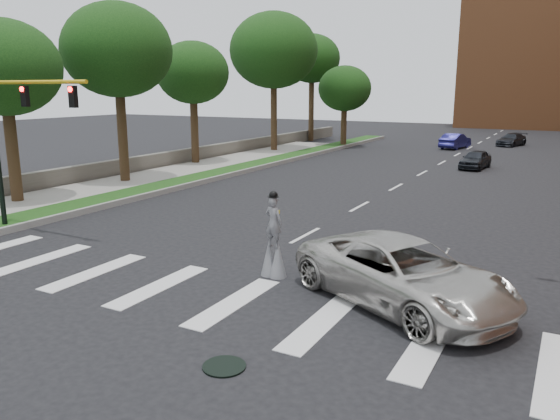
# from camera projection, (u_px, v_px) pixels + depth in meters

# --- Properties ---
(ground_plane) EXTENTS (160.00, 160.00, 0.00)m
(ground_plane) POSITION_uv_depth(u_px,v_px,m) (172.00, 306.00, 14.29)
(ground_plane) COLOR black
(ground_plane) RESTS_ON ground
(grass_median) EXTENTS (2.00, 60.00, 0.25)m
(grass_median) POSITION_uv_depth(u_px,v_px,m) (229.00, 171.00, 36.76)
(grass_median) COLOR #173E11
(grass_median) RESTS_ON ground
(median_curb) EXTENTS (0.20, 60.00, 0.28)m
(median_curb) POSITION_uv_depth(u_px,v_px,m) (243.00, 172.00, 36.27)
(median_curb) COLOR gray
(median_curb) RESTS_ON ground
(sidewalk_left) EXTENTS (4.00, 60.00, 0.18)m
(sidewalk_left) POSITION_uv_depth(u_px,v_px,m) (81.00, 192.00, 29.59)
(sidewalk_left) COLOR gray
(sidewalk_left) RESTS_ON ground
(stone_wall) EXTENTS (0.50, 56.00, 1.10)m
(stone_wall) POSITION_uv_depth(u_px,v_px,m) (183.00, 157.00, 40.94)
(stone_wall) COLOR #5A564D
(stone_wall) RESTS_ON ground
(manhole) EXTENTS (0.90, 0.90, 0.04)m
(manhole) POSITION_uv_depth(u_px,v_px,m) (224.00, 366.00, 11.17)
(manhole) COLOR black
(manhole) RESTS_ON ground
(traffic_signal) EXTENTS (5.30, 0.23, 6.20)m
(traffic_signal) POSITION_uv_depth(u_px,v_px,m) (14.00, 127.00, 20.50)
(traffic_signal) COLOR black
(traffic_signal) RESTS_ON ground
(stilt_performer) EXTENTS (0.84, 0.56, 2.64)m
(stilt_performer) POSITION_uv_depth(u_px,v_px,m) (274.00, 245.00, 16.40)
(stilt_performer) COLOR #342314
(stilt_performer) RESTS_ON ground
(suv_crossing) EXTENTS (6.90, 5.49, 1.74)m
(suv_crossing) POSITION_uv_depth(u_px,v_px,m) (403.00, 273.00, 14.23)
(suv_crossing) COLOR #BAB7B0
(suv_crossing) RESTS_ON ground
(car_near) EXTENTS (1.93, 4.00, 1.32)m
(car_near) POSITION_uv_depth(u_px,v_px,m) (475.00, 159.00, 38.57)
(car_near) COLOR black
(car_near) RESTS_ON ground
(car_mid) EXTENTS (2.30, 4.52, 1.42)m
(car_mid) POSITION_uv_depth(u_px,v_px,m) (455.00, 141.00, 51.36)
(car_mid) COLOR navy
(car_mid) RESTS_ON ground
(car_far) EXTENTS (2.84, 4.50, 1.21)m
(car_far) POSITION_uv_depth(u_px,v_px,m) (512.00, 140.00, 53.72)
(car_far) COLOR black
(car_far) RESTS_ON ground
(tree_1) EXTENTS (5.30, 5.30, 8.78)m
(tree_1) POSITION_uv_depth(u_px,v_px,m) (4.00, 69.00, 25.49)
(tree_1) COLOR #342314
(tree_1) RESTS_ON ground
(tree_2) EXTENTS (6.28, 6.28, 10.38)m
(tree_2) POSITION_uv_depth(u_px,v_px,m) (117.00, 51.00, 31.09)
(tree_2) COLOR #342314
(tree_2) RESTS_ON ground
(tree_3) EXTENTS (5.25, 5.25, 8.91)m
(tree_3) POSITION_uv_depth(u_px,v_px,m) (193.00, 73.00, 39.29)
(tree_3) COLOR #342314
(tree_3) RESTS_ON ground
(tree_4) EXTENTS (7.64, 7.64, 12.02)m
(tree_4) POSITION_uv_depth(u_px,v_px,m) (274.00, 51.00, 47.05)
(tree_4) COLOR #342314
(tree_4) RESTS_ON ground
(tree_5) EXTENTS (5.94, 5.94, 11.14)m
(tree_5) POSITION_uv_depth(u_px,v_px,m) (312.00, 59.00, 57.06)
(tree_5) COLOR #342314
(tree_5) RESTS_ON ground
(tree_6) EXTENTS (5.03, 5.03, 7.69)m
(tree_6) POSITION_uv_depth(u_px,v_px,m) (345.00, 89.00, 51.66)
(tree_6) COLOR #342314
(tree_6) RESTS_ON ground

